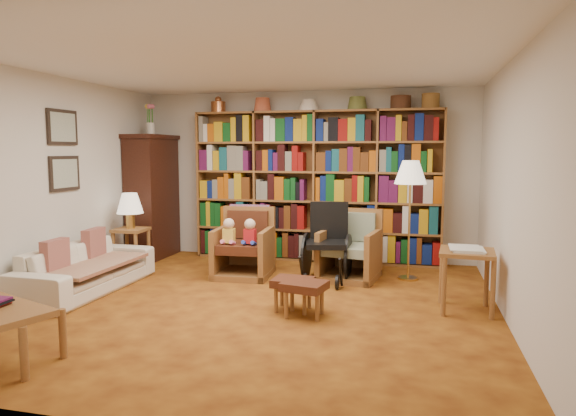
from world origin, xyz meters
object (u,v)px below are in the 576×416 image
(armchair_leather, at_px, (246,247))
(footstool_a, at_px, (293,284))
(sofa, at_px, (86,268))
(side_table_lamp, at_px, (131,239))
(wheelchair, at_px, (327,245))
(floor_lamp, at_px, (410,177))
(side_table_papers, at_px, (467,261))
(footstool_b, at_px, (304,288))
(armchair_sage, at_px, (350,252))

(armchair_leather, distance_m, footstool_a, 1.65)
(sofa, relative_size, footstool_a, 4.50)
(side_table_lamp, bearing_deg, wheelchair, 0.17)
(armchair_leather, distance_m, floor_lamp, 2.29)
(side_table_papers, height_order, footstool_b, side_table_papers)
(side_table_lamp, xyz_separation_m, footstool_b, (2.75, -1.44, -0.14))
(floor_lamp, relative_size, side_table_papers, 2.29)
(armchair_leather, xyz_separation_m, side_table_papers, (2.66, -0.94, 0.15))
(wheelchair, relative_size, floor_lamp, 0.65)
(armchair_leather, height_order, armchair_sage, armchair_leather)
(sofa, relative_size, side_table_papers, 2.84)
(floor_lamp, xyz_separation_m, footstool_b, (-0.97, -1.74, -1.01))
(side_table_papers, bearing_deg, sofa, -176.39)
(sofa, distance_m, side_table_lamp, 1.16)
(wheelchair, distance_m, side_table_papers, 1.81)
(armchair_sage, relative_size, floor_lamp, 0.58)
(side_table_lamp, height_order, armchair_sage, armchair_sage)
(wheelchair, bearing_deg, armchair_sage, 42.91)
(side_table_papers, distance_m, footstool_b, 1.67)
(side_table_papers, height_order, footstool_a, side_table_papers)
(sofa, bearing_deg, side_table_lamp, 5.38)
(armchair_leather, relative_size, footstool_b, 1.92)
(armchair_sage, distance_m, footstool_b, 1.71)
(side_table_lamp, xyz_separation_m, wheelchair, (2.73, 0.01, 0.03))
(wheelchair, height_order, floor_lamp, floor_lamp)
(footstool_a, distance_m, footstool_b, 0.22)
(footstool_b, bearing_deg, floor_lamp, 60.97)
(footstool_a, bearing_deg, wheelchair, 84.19)
(armchair_leather, height_order, floor_lamp, floor_lamp)
(side_table_lamp, relative_size, footstool_a, 1.36)
(armchair_leather, bearing_deg, footstool_a, -54.43)
(footstool_b, bearing_deg, armchair_sage, 81.89)
(wheelchair, relative_size, side_table_papers, 1.50)
(side_table_papers, bearing_deg, floor_lamp, 116.19)
(footstool_a, bearing_deg, armchair_leather, 125.57)
(wheelchair, height_order, side_table_papers, wheelchair)
(footstool_a, relative_size, footstool_b, 0.89)
(armchair_sage, height_order, footstool_b, armchair_sage)
(side_table_lamp, bearing_deg, armchair_leather, 2.05)
(side_table_lamp, distance_m, floor_lamp, 3.83)
(sofa, relative_size, side_table_lamp, 3.30)
(armchair_leather, height_order, footstool_b, armchair_leather)
(armchair_sage, bearing_deg, side_table_papers, -40.75)
(side_table_papers, xyz_separation_m, footstool_a, (-1.71, -0.40, -0.25))
(floor_lamp, xyz_separation_m, side_table_papers, (0.58, -1.19, -0.77))
(side_table_lamp, relative_size, wheelchair, 0.57)
(wheelchair, bearing_deg, side_table_papers, -29.40)
(wheelchair, relative_size, footstool_a, 2.37)
(side_table_lamp, xyz_separation_m, armchair_leather, (1.64, 0.06, -0.05))
(armchair_leather, xyz_separation_m, wheelchair, (1.09, -0.05, 0.08))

